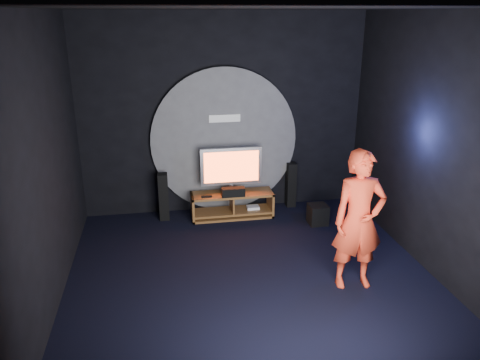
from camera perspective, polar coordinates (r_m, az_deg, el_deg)
name	(u,v)px	position (r m, az deg, el deg)	size (l,w,h in m)	color
floor	(251,276)	(6.63, 1.34, -11.65)	(5.00, 5.00, 0.00)	black
back_wall	(224,115)	(8.30, -2.00, 7.89)	(5.00, 0.04, 3.50)	black
front_wall	(317,248)	(3.67, 9.36, -8.20)	(5.00, 0.04, 3.50)	black
left_wall	(44,166)	(5.96, -22.82, 1.53)	(0.04, 5.00, 3.50)	black
right_wall	(433,146)	(6.85, 22.48, 3.82)	(0.04, 5.00, 3.50)	black
ceiling	(253,8)	(5.66, 1.64, 20.25)	(5.00, 5.00, 0.01)	black
wall_disc_panel	(224,141)	(8.35, -1.91, 4.80)	(2.60, 0.11, 2.60)	#515156
media_console	(232,206)	(8.35, -0.93, -3.23)	(1.45, 0.45, 0.45)	brown
tv	(231,168)	(8.17, -1.08, 1.46)	(1.08, 0.22, 0.81)	#A7A8AE
center_speaker	(233,192)	(8.10, -0.83, -1.47)	(0.40, 0.15, 0.15)	black
remote	(207,197)	(8.09, -4.06, -2.03)	(0.18, 0.05, 0.02)	black
tower_speaker_left	(164,197)	(8.27, -9.31, -2.02)	(0.17, 0.19, 0.84)	black
tower_speaker_right	(291,185)	(8.78, 6.23, -0.57)	(0.17, 0.19, 0.84)	black
subwoofer	(318,214)	(8.20, 9.46, -4.14)	(0.31, 0.31, 0.35)	black
player	(359,221)	(6.21, 14.29, -4.81)	(0.68, 0.45, 1.87)	red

